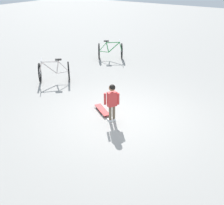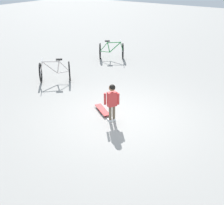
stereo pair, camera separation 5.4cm
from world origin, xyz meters
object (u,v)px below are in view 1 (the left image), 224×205
skateboard (102,110)px  bicycle_mid (54,71)px  child_person (112,99)px  bicycle_far (110,51)px

skateboard → bicycle_mid: (-0.94, -2.80, 0.32)m
child_person → bicycle_far: 5.63m
child_person → skateboard: bearing=-117.4°
skateboard → bicycle_far: bearing=-148.2°
child_person → bicycle_mid: (-1.21, -3.32, -0.28)m
skateboard → child_person: bearing=62.6°
bicycle_far → bicycle_mid: bearing=-1.9°
child_person → bicycle_mid: bearing=-110.1°
skateboard → bicycle_mid: bearing=-108.6°
skateboard → bicycle_far: (-4.34, -2.69, 0.32)m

